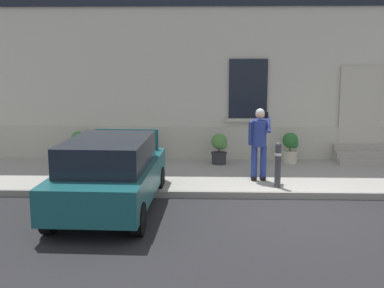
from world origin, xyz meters
TOP-DOWN VIEW (x-y plane):
  - ground_plane at (0.00, 0.00)m, footprint 80.00×80.00m
  - sidewalk at (0.00, 2.80)m, footprint 24.00×3.60m
  - curb_edge at (0.00, 0.94)m, footprint 24.00×0.12m
  - building_facade at (0.01, 5.29)m, footprint 24.00×1.52m
  - entrance_stoop at (2.69, 4.23)m, footprint 1.46×0.96m
  - hatchback_car_teal at (-3.62, -0.03)m, footprint 1.89×4.12m
  - bollard_near_person at (-0.07, 1.35)m, footprint 0.15×0.15m
  - person_on_phone at (-0.44, 1.95)m, footprint 0.51×0.47m
  - planter_olive at (-5.34, 4.11)m, footprint 0.44×0.44m
  - planter_terracotta at (-3.34, 4.10)m, footprint 0.44×0.44m
  - planter_charcoal at (-1.33, 3.82)m, footprint 0.44×0.44m
  - planter_cream at (0.67, 4.05)m, footprint 0.44×0.44m

SIDE VIEW (x-z plane):
  - ground_plane at x=0.00m, z-range 0.00..0.00m
  - sidewalk at x=0.00m, z-range 0.00..0.15m
  - curb_edge at x=0.00m, z-range 0.00..0.15m
  - entrance_stoop at x=2.69m, z-range 0.10..0.58m
  - planter_olive at x=-5.34m, z-range 0.18..1.04m
  - planter_terracotta at x=-3.34m, z-range 0.18..1.04m
  - planter_charcoal at x=-1.33m, z-range 0.18..1.04m
  - planter_cream at x=0.67m, z-range 0.18..1.04m
  - bollard_near_person at x=-0.07m, z-range 0.19..1.24m
  - hatchback_car_teal at x=-3.62m, z-range 0.04..1.54m
  - person_on_phone at x=-0.44m, z-range 0.28..2.03m
  - building_facade at x=0.01m, z-range -0.02..7.48m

